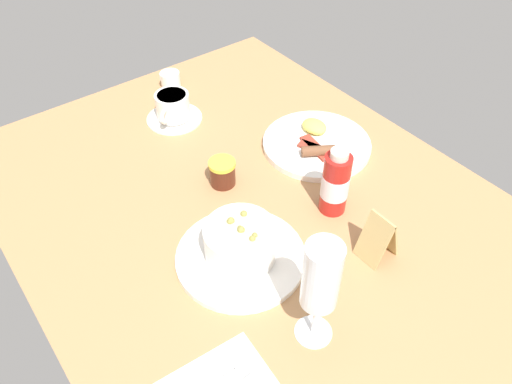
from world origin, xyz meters
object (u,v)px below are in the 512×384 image
Objects in this scene: menu_card at (379,236)px; breakfast_plate at (317,143)px; porridge_bowl at (240,247)px; jam_jar at (222,173)px; creamer_jug at (170,80)px; wine_glass at (321,280)px; coffee_cup at (173,108)px; sauce_bottle_red at (335,183)px.

breakfast_plate is at bearing 157.13° from menu_card.
jam_jar is (-18.01, 8.73, -0.69)cm from porridge_bowl.
menu_card is (13.23, 19.56, 1.02)cm from porridge_bowl.
creamer_jug is at bearing 161.45° from porridge_bowl.
breakfast_plate is (-33.44, 31.11, -12.38)cm from wine_glass.
coffee_cup is 44.41cm from sauce_bottle_red.
jam_jar is 22.64cm from sauce_bottle_red.
creamer_jug is 0.25× the size of breakfast_plate.
breakfast_plate is at bearing 146.66° from sauce_bottle_red.
creamer_jug is 76.53cm from wine_glass.
porridge_bowl is 58.36cm from creamer_jug.
sauce_bottle_red is at bearing 2.71° from creamer_jug.
menu_card reaches higher than breakfast_plate.
creamer_jug is 0.41× the size of sauce_bottle_red.
wine_glass is at bearing -42.93° from breakfast_plate.
menu_card is at bearing 7.53° from coffee_cup.
creamer_jug is at bearing -177.29° from sauce_bottle_red.
wine_glass is (61.04, -11.69, 10.22)cm from coffee_cup.
sauce_bottle_red is at bearing 88.61° from porridge_bowl.
breakfast_plate is at bearing 35.12° from coffee_cup.
wine_glass is 47.32cm from breakfast_plate.
coffee_cup is at bearing -168.20° from sauce_bottle_red.
wine_glass reaches higher than jam_jar.
porridge_bowl is 35.14cm from breakfast_plate.
sauce_bottle_red reaches higher than menu_card.
creamer_jug is at bearing 152.79° from coffee_cup.
jam_jar is at bearing 167.13° from wine_glass.
porridge_bowl is 1.12× the size of wine_glass.
jam_jar reaches higher than creamer_jug.
wine_glass is at bearing -75.39° from menu_card.
wine_glass reaches higher than breakfast_plate.
jam_jar is at bearing -14.77° from creamer_jug.
breakfast_plate is (40.08, 13.00, -1.22)cm from creamer_jug.
porridge_bowl is at bearing -18.55° from creamer_jug.
sauce_bottle_red reaches higher than jam_jar.
menu_card reaches higher than creamer_jug.
sauce_bottle_red is (0.52, 21.20, 3.01)cm from porridge_bowl.
jam_jar is 23.07cm from breakfast_plate.
porridge_bowl reaches higher than creamer_jug.
porridge_bowl reaches higher than jam_jar.
coffee_cup reaches higher than breakfast_plate.
menu_card is (28.46, -12.00, 3.55)cm from breakfast_plate.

